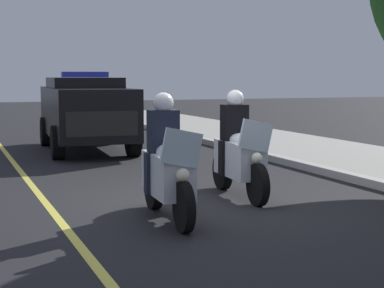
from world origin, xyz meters
TOP-DOWN VIEW (x-y plane):
  - ground_plane at (0.00, 0.00)m, footprint 80.00×80.00m
  - lane_stripe_center at (0.00, -2.14)m, footprint 48.00×0.12m
  - police_motorcycle_lead_left at (0.71, -0.76)m, footprint 2.14×0.60m
  - police_motorcycle_lead_right at (-0.40, 0.84)m, footprint 2.14×0.60m
  - police_suv at (-7.58, -0.12)m, footprint 5.01×2.31m

SIDE VIEW (x-z plane):
  - ground_plane at x=0.00m, z-range 0.00..0.00m
  - lane_stripe_center at x=0.00m, z-range 0.00..0.01m
  - police_motorcycle_lead_left at x=0.71m, z-range -0.16..1.56m
  - police_motorcycle_lead_right at x=-0.40m, z-range -0.16..1.56m
  - police_suv at x=-7.58m, z-range 0.04..2.09m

